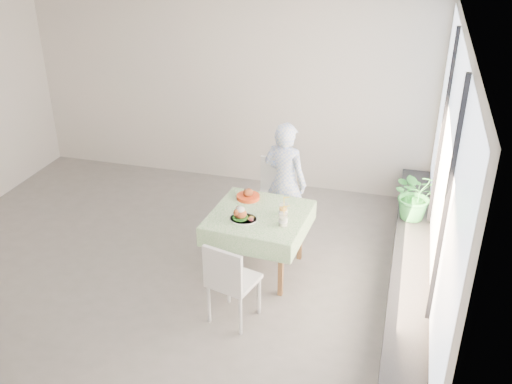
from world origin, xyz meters
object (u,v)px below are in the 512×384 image
(diner, at_px, (285,182))
(juice_cup_orange, at_px, (283,210))
(chair_far, at_px, (275,212))
(chair_near, at_px, (233,296))
(main_dish, at_px, (242,216))
(potted_plant, at_px, (416,194))
(cafe_table, at_px, (259,235))

(diner, relative_size, juice_cup_orange, 5.53)
(chair_far, height_order, chair_near, chair_far)
(chair_near, relative_size, main_dish, 3.00)
(diner, height_order, potted_plant, diner)
(juice_cup_orange, bearing_deg, main_dish, -153.19)
(potted_plant, bearing_deg, cafe_table, -153.76)
(diner, height_order, main_dish, diner)
(juice_cup_orange, bearing_deg, potted_plant, 29.62)
(cafe_table, relative_size, juice_cup_orange, 3.98)
(cafe_table, xyz_separation_m, chair_far, (-0.02, 0.86, -0.16))
(cafe_table, relative_size, main_dish, 3.64)
(diner, bearing_deg, cafe_table, 96.92)
(juice_cup_orange, relative_size, potted_plant, 0.45)
(chair_near, height_order, main_dish, chair_near)
(diner, xyz_separation_m, juice_cup_orange, (0.16, -0.77, 0.03))
(cafe_table, xyz_separation_m, main_dish, (-0.15, -0.18, 0.33))
(main_dish, bearing_deg, cafe_table, 51.38)
(juice_cup_orange, height_order, potted_plant, potted_plant)
(chair_far, xyz_separation_m, potted_plant, (1.69, -0.04, 0.51))
(juice_cup_orange, xyz_separation_m, potted_plant, (1.39, 0.79, 0.00))
(chair_near, height_order, juice_cup_orange, juice_cup_orange)
(cafe_table, relative_size, chair_far, 1.14)
(chair_far, distance_m, juice_cup_orange, 1.02)
(cafe_table, height_order, potted_plant, potted_plant)
(cafe_table, bearing_deg, diner, 82.13)
(main_dish, bearing_deg, juice_cup_orange, 26.81)
(cafe_table, xyz_separation_m, chair_near, (-0.02, -0.92, -0.18))
(chair_near, distance_m, main_dish, 0.90)
(chair_far, bearing_deg, diner, -26.44)
(juice_cup_orange, bearing_deg, cafe_table, -174.47)
(chair_far, distance_m, chair_near, 1.78)
(diner, xyz_separation_m, main_dish, (-0.26, -0.98, 0.02))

